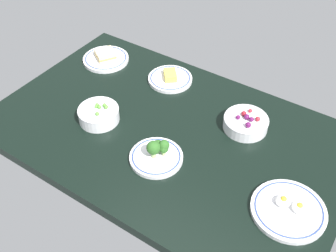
{
  "coord_description": "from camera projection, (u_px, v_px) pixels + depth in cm",
  "views": [
    {
      "loc": [
        59.07,
        -88.95,
        106.34
      ],
      "look_at": [
        0.0,
        0.0,
        6.0
      ],
      "focal_mm": 42.96,
      "sensor_mm": 36.0,
      "label": 1
    }
  ],
  "objects": [
    {
      "name": "plate_cheese",
      "position": [
        170.0,
        78.0,
        1.69
      ],
      "size": [
        18.6,
        18.6,
        4.15
      ],
      "color": "silver",
      "rests_on": "dining_table"
    },
    {
      "name": "dining_table",
      "position": [
        168.0,
        134.0,
        1.49
      ],
      "size": [
        129.92,
        80.89,
        4.0
      ],
      "primitive_type": "cube",
      "color": "black",
      "rests_on": "ground"
    },
    {
      "name": "bowl_peas",
      "position": [
        99.0,
        114.0,
        1.5
      ],
      "size": [
        15.4,
        15.4,
        6.49
      ],
      "color": "silver",
      "rests_on": "dining_table"
    },
    {
      "name": "bowl_berries",
      "position": [
        246.0,
        123.0,
        1.47
      ],
      "size": [
        16.47,
        16.47,
        6.44
      ],
      "color": "silver",
      "rests_on": "dining_table"
    },
    {
      "name": "plate_eggs",
      "position": [
        289.0,
        209.0,
        1.21
      ],
      "size": [
        22.87,
        22.87,
        4.79
      ],
      "color": "silver",
      "rests_on": "dining_table"
    },
    {
      "name": "plate_sandwich",
      "position": [
        106.0,
        58.0,
        1.8
      ],
      "size": [
        20.38,
        20.38,
        4.71
      ],
      "color": "silver",
      "rests_on": "dining_table"
    },
    {
      "name": "plate_broccoli",
      "position": [
        157.0,
        154.0,
        1.36
      ],
      "size": [
        18.37,
        18.37,
        8.22
      ],
      "color": "silver",
      "rests_on": "dining_table"
    }
  ]
}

